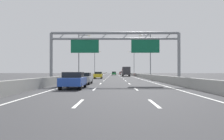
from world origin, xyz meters
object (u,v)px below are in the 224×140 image
(red_car, at_px, (121,73))
(white_car, at_px, (122,73))
(streetlamp_left_mid, at_px, (80,54))
(streetlamp_right_far, at_px, (133,62))
(yellow_car, at_px, (98,75))
(silver_car, at_px, (84,78))
(streetlamp_left_far, at_px, (95,62))
(blue_car, at_px, (73,80))
(green_car, at_px, (114,73))
(sign_gantry, at_px, (115,45))
(orange_car, at_px, (114,73))
(box_truck, at_px, (126,71))
(streetlamp_right_mid, at_px, (149,54))

(red_car, bearing_deg, white_car, -89.72)
(streetlamp_left_mid, distance_m, streetlamp_right_far, 43.37)
(yellow_car, bearing_deg, silver_car, -90.51)
(streetlamp_left_mid, xyz_separation_m, streetlamp_left_far, (0.00, 40.72, 0.00))
(white_car, bearing_deg, blue_car, -94.94)
(streetlamp_left_far, height_order, yellow_car, streetlamp_left_far)
(streetlamp_right_far, height_order, green_car, streetlamp_right_far)
(streetlamp_left_far, height_order, white_car, streetlamp_left_far)
(streetlamp_left_mid, distance_m, blue_car, 29.76)
(streetlamp_left_mid, bearing_deg, silver_car, -80.25)
(green_car, distance_m, white_car, 11.84)
(streetlamp_left_far, xyz_separation_m, white_car, (11.16, 15.88, -4.60))
(streetlamp_left_far, distance_m, blue_car, 70.13)
(sign_gantry, bearing_deg, yellow_car, 99.15)
(orange_car, height_order, white_car, white_car)
(blue_car, bearing_deg, sign_gantry, 63.44)
(streetlamp_left_far, bearing_deg, box_truck, -54.68)
(streetlamp_right_far, bearing_deg, silver_car, -100.19)
(streetlamp_right_far, height_order, white_car, streetlamp_right_far)
(silver_car, bearing_deg, streetlamp_left_mid, 99.75)
(silver_car, xyz_separation_m, orange_car, (3.63, 93.30, 0.04))
(streetlamp_left_mid, height_order, red_car, streetlamp_left_mid)
(orange_car, distance_m, white_car, 15.53)
(red_car, bearing_deg, streetlamp_left_far, -107.93)
(streetlamp_right_far, bearing_deg, orange_car, 103.77)
(red_car, xyz_separation_m, white_car, (0.09, -18.33, 0.03))
(streetlamp_right_far, relative_size, red_car, 2.10)
(streetlamp_left_mid, height_order, box_truck, streetlamp_left_mid)
(silver_car, bearing_deg, streetlamp_right_far, 79.81)
(silver_car, relative_size, orange_car, 0.92)
(green_car, relative_size, blue_car, 1.08)
(box_truck, bearing_deg, streetlamp_left_mid, -114.29)
(streetlamp_left_mid, height_order, silver_car, streetlamp_left_mid)
(sign_gantry, height_order, silver_car, sign_gantry)
(streetlamp_right_mid, bearing_deg, green_car, 99.52)
(white_car, bearing_deg, sign_gantry, -92.70)
(sign_gantry, relative_size, box_truck, 2.05)
(streetlamp_right_mid, bearing_deg, box_truck, 98.47)
(sign_gantry, height_order, orange_car, sign_gantry)
(streetlamp_left_mid, distance_m, streetlamp_right_mid, 14.93)
(streetlamp_left_far, distance_m, yellow_car, 40.81)
(sign_gantry, relative_size, silver_car, 3.70)
(streetlamp_left_far, relative_size, yellow_car, 2.24)
(streetlamp_left_mid, bearing_deg, yellow_car, 5.32)
(sign_gantry, distance_m, orange_car, 93.46)
(streetlamp_right_far, distance_m, white_car, 16.96)
(streetlamp_left_mid, relative_size, white_car, 2.07)
(blue_car, height_order, orange_car, orange_car)
(green_car, height_order, silver_car, green_car)
(yellow_car, bearing_deg, streetlamp_left_far, 95.54)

